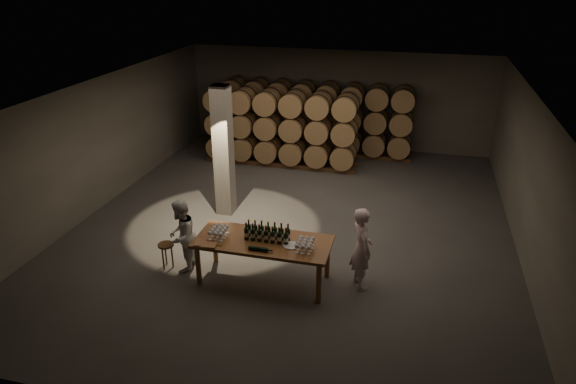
% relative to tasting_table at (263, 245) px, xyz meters
% --- Properties ---
extents(room, '(12.00, 12.00, 12.00)m').
position_rel_tasting_table_xyz_m(room, '(-1.80, 2.70, 0.80)').
color(room, '#4C4A47').
rests_on(room, ground).
extents(tasting_table, '(2.60, 1.10, 0.90)m').
position_rel_tasting_table_xyz_m(tasting_table, '(0.00, 0.00, 0.00)').
color(tasting_table, brown).
rests_on(tasting_table, ground).
extents(barrel_stack_back, '(6.26, 0.95, 2.31)m').
position_rel_tasting_table_xyz_m(barrel_stack_back, '(-0.57, 7.70, 0.40)').
color(barrel_stack_back, '#56351D').
rests_on(barrel_stack_back, ground).
extents(barrel_stack_front, '(4.70, 0.95, 2.31)m').
position_rel_tasting_table_xyz_m(barrel_stack_front, '(-1.35, 6.30, 0.40)').
color(barrel_stack_front, '#56351D').
rests_on(barrel_stack_front, ground).
extents(bottle_cluster, '(0.87, 0.24, 0.36)m').
position_rel_tasting_table_xyz_m(bottle_cluster, '(0.07, 0.04, 0.23)').
color(bottle_cluster, black).
rests_on(bottle_cluster, tasting_table).
extents(lying_bottles, '(0.46, 0.08, 0.08)m').
position_rel_tasting_table_xyz_m(lying_bottles, '(0.04, -0.39, 0.14)').
color(lying_bottles, black).
rests_on(lying_bottles, tasting_table).
extents(glass_cluster_left, '(0.31, 0.42, 0.18)m').
position_rel_tasting_table_xyz_m(glass_cluster_left, '(-0.88, -0.05, 0.24)').
color(glass_cluster_left, silver).
rests_on(glass_cluster_left, tasting_table).
extents(glass_cluster_right, '(0.31, 0.42, 0.18)m').
position_rel_tasting_table_xyz_m(glass_cluster_right, '(0.84, -0.11, 0.23)').
color(glass_cluster_right, silver).
rests_on(glass_cluster_right, tasting_table).
extents(plate, '(0.31, 0.31, 0.02)m').
position_rel_tasting_table_xyz_m(plate, '(0.57, -0.06, 0.11)').
color(plate, white).
rests_on(plate, tasting_table).
extents(notebook_near, '(0.30, 0.25, 0.03)m').
position_rel_tasting_table_xyz_m(notebook_near, '(-0.92, -0.45, 0.12)').
color(notebook_near, '#975F37').
rests_on(notebook_near, tasting_table).
extents(notebook_corner, '(0.26, 0.31, 0.02)m').
position_rel_tasting_table_xyz_m(notebook_corner, '(-1.11, -0.39, 0.12)').
color(notebook_corner, '#975F37').
rests_on(notebook_corner, tasting_table).
extents(pen, '(0.15, 0.03, 0.01)m').
position_rel_tasting_table_xyz_m(pen, '(-0.76, -0.41, 0.11)').
color(pen, black).
rests_on(pen, tasting_table).
extents(stool, '(0.32, 0.32, 0.54)m').
position_rel_tasting_table_xyz_m(stool, '(-2.05, -0.03, -0.35)').
color(stool, '#56351D').
rests_on(stool, ground).
extents(person_man, '(0.63, 0.72, 1.66)m').
position_rel_tasting_table_xyz_m(person_man, '(1.84, 0.30, 0.03)').
color(person_man, white).
rests_on(person_man, ground).
extents(person_woman, '(0.65, 0.79, 1.51)m').
position_rel_tasting_table_xyz_m(person_woman, '(-1.71, 0.02, -0.04)').
color(person_woman, white).
rests_on(person_woman, ground).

